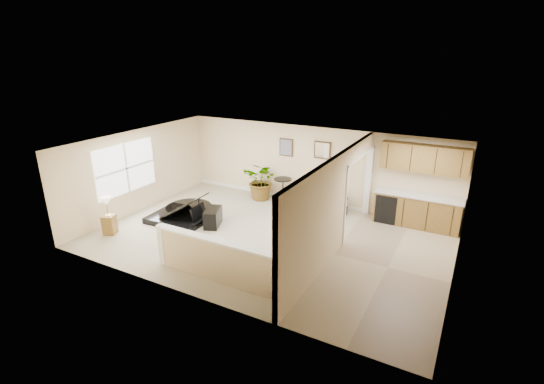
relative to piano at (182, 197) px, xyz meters
The scene contains 20 objects.
floor 2.97m from the piano, ahead, with size 9.00×9.00×0.00m, color tan.
back_wall 4.20m from the piano, 45.84° to the left, with size 9.00×0.04×2.50m, color beige.
front_wall 4.22m from the piano, 46.23° to the right, with size 9.00×0.04×2.50m, color beige.
left_wall 1.71m from the piano, behind, with size 0.04×6.00×2.50m, color beige.
right_wall 7.42m from the piano, ahead, with size 0.04×6.00×2.50m, color beige.
ceiling 3.43m from the piano, ahead, with size 9.00×6.00×0.04m, color white.
kitchen_vinyl 6.08m from the piano, ahead, with size 2.70×6.00×0.01m, color tan.
interior_partition 4.73m from the piano, ahead, with size 0.18×5.99×2.50m.
pony_half_wall 3.77m from the piano, 38.01° to the right, with size 3.42×0.22×1.00m.
left_window 1.85m from the piano, 161.89° to the right, with size 0.05×2.15×1.45m, color white.
wall_art_left 3.70m from the piano, 56.63° to the left, with size 0.48×0.04×0.58m.
wall_mirror 4.50m from the piano, 42.74° to the left, with size 0.55×0.04×0.55m.
kitchen_cabinets 6.66m from the piano, 24.02° to the left, with size 2.36×0.65×2.33m.
piano is the anchor object (origin of this frame).
piano_bench 1.20m from the piano, ahead, with size 0.38×0.75×0.50m, color black.
loveseat 4.01m from the piano, 38.08° to the left, with size 1.74×1.26×0.86m.
accent_table 3.24m from the piano, 50.39° to the left, with size 0.57×0.57×0.83m.
palm_plant 2.80m from the piano, 62.20° to the left, with size 1.18×1.03×1.30m.
small_plant 4.82m from the piano, 31.51° to the left, with size 0.36×0.36×0.59m.
lamp_stand 2.07m from the piano, 120.03° to the right, with size 0.41×0.41×1.06m.
Camera 1 is at (4.56, -8.24, 4.70)m, focal length 26.00 mm.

